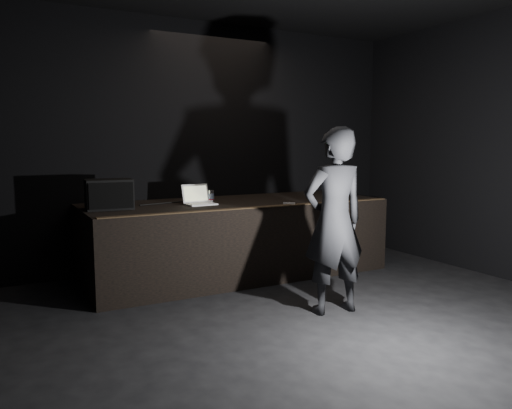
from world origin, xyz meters
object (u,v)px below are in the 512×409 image
at_px(laptop, 198,199).
at_px(beer_can, 211,197).
at_px(stage_riser, 236,238).
at_px(stage_monitor, 109,194).
at_px(person, 334,221).

distance_m(laptop, beer_can, 0.21).
relative_size(stage_riser, stage_monitor, 7.11).
height_order(laptop, person, person).
bearing_deg(beer_can, stage_monitor, 179.45).
height_order(stage_riser, beer_can, beer_can).
bearing_deg(stage_riser, beer_can, -177.79).
xyz_separation_m(laptop, beer_can, (0.20, 0.05, 0.02)).
xyz_separation_m(stage_riser, laptop, (-0.56, -0.07, 0.57)).
xyz_separation_m(stage_monitor, beer_can, (1.31, -0.01, -0.09)).
bearing_deg(laptop, stage_monitor, 172.60).
bearing_deg(laptop, person, -70.47).
bearing_deg(person, stage_monitor, -40.09).
bearing_deg(laptop, stage_riser, 2.87).
distance_m(laptop, person, 1.98).
bearing_deg(person, beer_can, -67.89).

